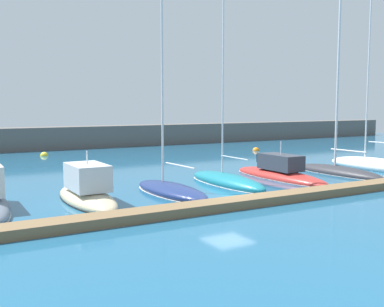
{
  "coord_description": "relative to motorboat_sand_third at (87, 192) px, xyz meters",
  "views": [
    {
      "loc": [
        -14.51,
        -21.29,
        5.27
      ],
      "look_at": [
        -0.04,
        4.08,
        2.18
      ],
      "focal_mm": 42.86,
      "sensor_mm": 36.0,
      "label": 1
    }
  ],
  "objects": [
    {
      "name": "ground_plane",
      "position": [
        7.3,
        -2.94,
        -0.53
      ],
      "size": [
        120.0,
        120.0,
        0.0
      ],
      "primitive_type": "plane",
      "color": "#1E567A"
    },
    {
      "name": "dock_pier",
      "position": [
        7.3,
        -5.13,
        -0.3
      ],
      "size": [
        40.55,
        1.4,
        0.47
      ],
      "primitive_type": "cube",
      "color": "brown",
      "rests_on": "ground_plane"
    },
    {
      "name": "breakwater_seawall",
      "position": [
        7.3,
        31.63,
        0.81
      ],
      "size": [
        108.0,
        3.05,
        2.68
      ],
      "primitive_type": "cube",
      "color": "#5B5651",
      "rests_on": "ground_plane"
    },
    {
      "name": "motorboat_sand_third",
      "position": [
        0.0,
        0.0,
        0.0
      ],
      "size": [
        2.41,
        7.34,
        3.22
      ],
      "rotation": [
        0.0,
        0.0,
        1.59
      ],
      "color": "beige",
      "rests_on": "ground_plane"
    },
    {
      "name": "sailboat_navy_fourth",
      "position": [
        5.05,
        -0.19,
        -0.26
      ],
      "size": [
        2.75,
        7.2,
        13.06
      ],
      "rotation": [
        0.0,
        0.0,
        1.63
      ],
      "color": "navy",
      "rests_on": "ground_plane"
    },
    {
      "name": "sailboat_teal_fifth",
      "position": [
        9.74,
        0.83,
        -0.3
      ],
      "size": [
        2.18,
        7.93,
        12.85
      ],
      "rotation": [
        0.0,
        0.0,
        1.58
      ],
      "color": "#19707F",
      "rests_on": "ground_plane"
    },
    {
      "name": "motorboat_red_sixth",
      "position": [
        14.56,
        1.13,
        -0.2
      ],
      "size": [
        2.4,
        9.44,
        3.12
      ],
      "rotation": [
        0.0,
        0.0,
        1.58
      ],
      "color": "#B72D28",
      "rests_on": "ground_plane"
    },
    {
      "name": "sailboat_charcoal_seventh",
      "position": [
        19.76,
        0.48,
        -0.2
      ],
      "size": [
        2.31,
        8.42,
        17.3
      ],
      "rotation": [
        0.0,
        0.0,
        1.61
      ],
      "color": "#2D2D33",
      "rests_on": "ground_plane"
    },
    {
      "name": "sailboat_white_eighth",
      "position": [
        24.67,
        0.94,
        -0.2
      ],
      "size": [
        2.95,
        9.0,
        17.21
      ],
      "rotation": [
        0.0,
        0.0,
        1.61
      ],
      "color": "white",
      "rests_on": "ground_plane"
    },
    {
      "name": "mooring_buoy_yellow",
      "position": [
        2.92,
        24.76,
        -0.53
      ],
      "size": [
        0.82,
        0.82,
        0.82
      ],
      "primitive_type": "sphere",
      "color": "yellow",
      "rests_on": "ground_plane"
    },
    {
      "name": "mooring_buoy_orange",
      "position": [
        25.5,
        18.1,
        -0.53
      ],
      "size": [
        0.8,
        0.8,
        0.8
      ],
      "primitive_type": "sphere",
      "color": "orange",
      "rests_on": "ground_plane"
    }
  ]
}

